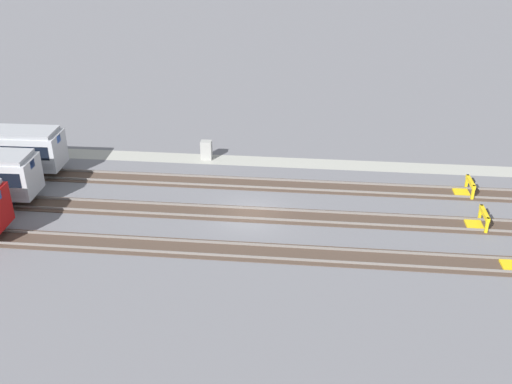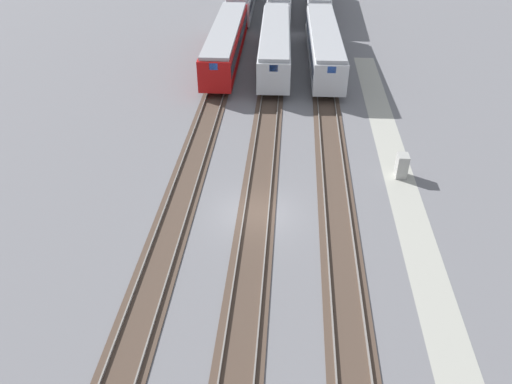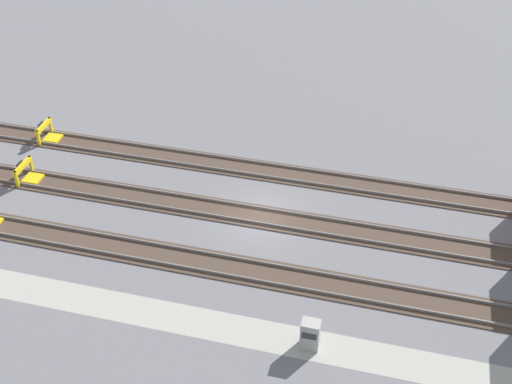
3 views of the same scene
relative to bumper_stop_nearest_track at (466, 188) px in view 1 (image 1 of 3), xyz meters
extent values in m
plane|color=slate|center=(15.55, 4.76, -0.51)|extent=(400.00, 400.00, 0.00)
cube|color=#9E9E93|center=(15.55, -4.30, -0.51)|extent=(54.00, 2.00, 0.01)
cube|color=#47382D|center=(15.55, -0.01, -0.48)|extent=(90.00, 2.24, 0.06)
cube|color=slate|center=(15.55, 0.71, -0.38)|extent=(90.00, 0.07, 0.15)
cube|color=slate|center=(15.55, -0.73, -0.38)|extent=(90.00, 0.07, 0.15)
cube|color=#47382D|center=(15.55, 4.76, -0.48)|extent=(90.00, 2.24, 0.06)
cube|color=slate|center=(15.55, 5.48, -0.38)|extent=(90.00, 0.07, 0.15)
cube|color=slate|center=(15.55, 4.04, -0.38)|extent=(90.00, 0.07, 0.15)
cube|color=#47382D|center=(15.55, 9.53, -0.48)|extent=(90.00, 2.24, 0.06)
cube|color=slate|center=(15.55, 10.25, -0.38)|extent=(90.00, 0.07, 0.15)
cube|color=slate|center=(15.55, 8.81, -0.38)|extent=(90.00, 0.07, 0.15)
cube|color=blue|center=(31.03, -0.21, 2.54)|extent=(0.10, 0.70, 0.56)
cube|color=black|center=(34.41, -0.12, -0.16)|extent=(3.65, 2.33, 0.70)
cube|color=blue|center=(31.03, 4.49, 2.54)|extent=(0.10, 0.70, 0.56)
cube|color=gold|center=(-0.28, 0.89, 0.06)|extent=(0.19, 0.19, 1.15)
cube|color=gold|center=(-0.20, -0.91, 0.06)|extent=(0.19, 0.19, 1.15)
cube|color=gold|center=(-0.24, -0.01, 0.49)|extent=(0.32, 2.01, 0.30)
cube|color=gold|center=(0.31, 0.01, -0.42)|extent=(1.14, 1.12, 0.18)
cube|color=black|center=(-0.42, -0.02, 0.49)|extent=(0.14, 0.60, 0.44)
cube|color=gold|center=(-0.15, 5.66, 0.06)|extent=(0.18, 0.18, 1.15)
cube|color=gold|center=(-0.13, 3.86, 0.06)|extent=(0.18, 0.18, 1.15)
cube|color=gold|center=(-0.14, 4.76, 0.49)|extent=(0.26, 2.00, 0.30)
cube|color=gold|center=(0.41, 4.77, -0.42)|extent=(1.11, 1.09, 0.18)
cube|color=black|center=(-0.32, 4.76, 0.49)|extent=(0.13, 0.60, 0.44)
cube|color=gold|center=(-0.71, 9.55, -0.42)|extent=(1.13, 1.11, 0.18)
cube|color=#9E9E99|center=(20.28, -4.38, 0.29)|extent=(0.90, 0.70, 1.60)
cube|color=#333338|center=(20.28, -4.74, 0.53)|extent=(0.70, 0.04, 0.36)
camera|label=1|loc=(11.48, 40.91, 19.95)|focal=42.00mm
camera|label=2|loc=(-7.89, 3.07, 17.44)|focal=35.00mm
camera|label=3|loc=(23.76, -27.65, 25.68)|focal=50.00mm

